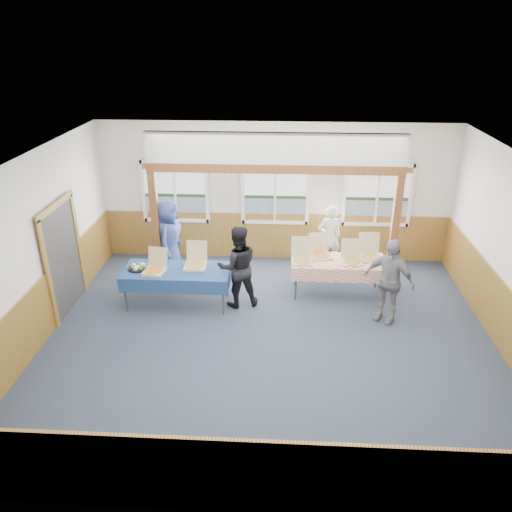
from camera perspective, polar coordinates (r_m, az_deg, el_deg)
The scene contains 30 objects.
floor at distance 8.99m, azimuth 1.55°, elevation -9.50°, with size 8.00×8.00×0.00m, color #27313F.
ceiling at distance 7.65m, azimuth 1.82°, elevation 10.66°, with size 8.00×8.00×0.00m, color white.
wall_back at distance 11.46m, azimuth 2.21°, elevation 7.22°, with size 8.00×8.00×0.00m, color silver.
wall_front at distance 5.25m, azimuth 0.45°, elevation -16.71°, with size 8.00×8.00×0.00m, color silver.
wall_left at distance 9.20m, azimuth -24.08°, elevation 0.38°, with size 8.00×8.00×0.00m, color silver.
wainscot_back at distance 11.80m, azimuth 2.13°, elevation 2.32°, with size 7.98×0.05×1.10m, color brown.
wainscot_front at distance 6.01m, azimuth 0.43°, elevation -24.05°, with size 7.98×0.05×1.10m, color brown.
wainscot_left at distance 9.64m, azimuth -22.87°, elevation -5.30°, with size 0.05×6.98×1.10m, color brown.
wainscot_right at distance 9.48m, azimuth 26.53°, elevation -6.55°, with size 0.05×6.98×1.10m, color brown.
cased_opening at distance 10.13m, azimuth -21.20°, elevation -0.33°, with size 0.06×1.30×2.10m, color #313131.
window_left at distance 11.66m, azimuth -9.26°, elevation 7.63°, with size 1.56×0.10×1.46m.
window_mid at distance 11.40m, azimuth 2.21°, elevation 7.53°, with size 1.56×0.10×1.46m.
window_right at distance 11.59m, azimuth 13.75°, elevation 7.13°, with size 1.56×0.10×1.46m.
post_left at distance 10.80m, azimuth -11.37°, elevation 3.35°, with size 0.15×0.15×2.40m, color #622E15.
post_right at distance 10.72m, azimuth 15.53°, elevation 2.73°, with size 0.15×0.15×2.40m, color #622E15.
cross_beam at distance 10.06m, azimuth 2.14°, elevation 9.97°, with size 5.15×0.18×0.18m, color #622E15.
table_left at distance 9.84m, azimuth -9.06°, elevation -1.82°, with size 2.26×1.76×0.76m.
table_right at distance 10.24m, azimuth 9.40°, elevation -0.77°, with size 1.95×0.98×0.76m.
pizza_box_a at distance 9.79m, azimuth -11.49°, elevation -1.42°, with size 0.45×0.52×0.42m.
pizza_box_b at distance 9.87m, azimuth -6.93°, elevation -0.84°, with size 0.42×0.51×0.45m.
pizza_box_c at distance 10.04m, azimuth 5.24°, elevation -0.28°, with size 0.43×0.51×0.45m.
pizza_box_d at distance 10.33m, azimuth 7.37°, elevation 0.34°, with size 0.50×0.56×0.43m.
pizza_box_e at distance 10.15m, azimuth 10.88°, elevation -0.38°, with size 0.42×0.50×0.42m.
pizza_box_f at distance 10.41m, azimuth 12.92°, elevation 0.11°, with size 0.45×0.54×0.46m.
veggie_tray at distance 9.99m, azimuth -13.30°, elevation -1.26°, with size 0.41×0.41×0.09m.
drink_glass at distance 10.09m, azimuth 14.39°, elevation -0.82°, with size 0.07×0.07×0.15m, color #8F4C17.
woman_white at distance 11.29m, azimuth 8.36°, elevation 2.10°, with size 0.55×0.36×1.51m, color silver.
woman_black at distance 9.66m, azimuth -2.11°, elevation -1.21°, with size 0.81×0.63×1.66m, color black.
man_blue at distance 11.01m, azimuth -9.91°, elevation 2.03°, with size 0.85×0.55×1.74m, color #364588.
person_grey at distance 9.47m, azimuth 14.94°, elevation -2.74°, with size 0.96×0.40×1.64m, color gray.
Camera 1 is at (0.18, -7.42, 5.09)m, focal length 35.00 mm.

